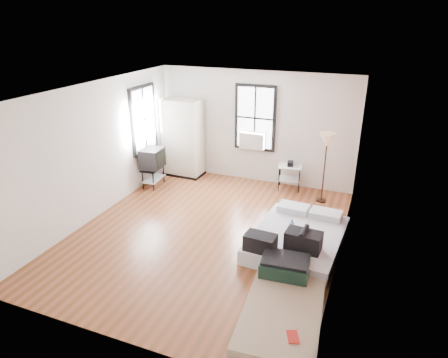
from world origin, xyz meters
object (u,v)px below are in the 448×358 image
at_px(mattress_main, 297,238).
at_px(mattress_bare, 284,298).
at_px(side_table, 290,170).
at_px(wardrobe, 183,138).
at_px(floor_lamp, 327,144).
at_px(tv_stand, 152,160).

distance_m(mattress_main, mattress_bare, 1.70).
bearing_deg(mattress_main, mattress_bare, -80.83).
relative_size(mattress_bare, side_table, 2.95).
height_order(wardrobe, side_table, wardrobe).
height_order(mattress_bare, floor_lamp, floor_lamp).
distance_m(mattress_bare, tv_stand, 5.24).
bearing_deg(wardrobe, mattress_main, -32.55).
bearing_deg(tv_stand, wardrobe, 66.05).
bearing_deg(mattress_bare, floor_lamp, 86.11).
bearing_deg(wardrobe, mattress_bare, -45.90).
relative_size(mattress_main, side_table, 3.01).
bearing_deg(floor_lamp, wardrobe, 175.06).
bearing_deg(side_table, mattress_main, -73.75).
distance_m(mattress_main, side_table, 2.67).
bearing_deg(tv_stand, mattress_bare, -41.82).
relative_size(side_table, tv_stand, 0.74).
xyz_separation_m(side_table, tv_stand, (-3.21, -1.05, 0.20)).
xyz_separation_m(wardrobe, tv_stand, (-0.35, -0.98, -0.31)).
height_order(mattress_main, tv_stand, tv_stand).
xyz_separation_m(side_table, floor_lamp, (0.86, -0.39, 0.90)).
distance_m(mattress_main, tv_stand, 4.26).
height_order(wardrobe, floor_lamp, wardrobe).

